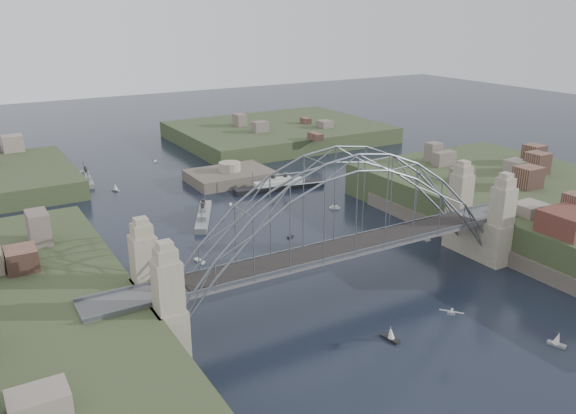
{
  "coord_description": "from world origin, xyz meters",
  "views": [
    {
      "loc": [
        -52.24,
        -70.82,
        45.42
      ],
      "look_at": [
        0.0,
        18.0,
        10.0
      ],
      "focal_mm": 36.21,
      "sensor_mm": 36.0,
      "label": 1
    }
  ],
  "objects_px": {
    "naval_cruiser_far": "(87,178)",
    "bridge": "(345,225)",
    "fort_island": "(230,183)",
    "naval_cruiser_near": "(203,215)",
    "ocean_liner": "(279,186)"
  },
  "relations": [
    {
      "from": "naval_cruiser_far",
      "to": "bridge",
      "type": "bearing_deg",
      "value": -76.23
    },
    {
      "from": "fort_island",
      "to": "naval_cruiser_near",
      "type": "xyz_separation_m",
      "value": [
        -18.06,
        -24.48,
        1.24
      ]
    },
    {
      "from": "naval_cruiser_near",
      "to": "naval_cruiser_far",
      "type": "bearing_deg",
      "value": 109.75
    },
    {
      "from": "fort_island",
      "to": "naval_cruiser_far",
      "type": "distance_m",
      "value": 39.64
    },
    {
      "from": "naval_cruiser_far",
      "to": "ocean_liner",
      "type": "bearing_deg",
      "value": -38.62
    },
    {
      "from": "bridge",
      "to": "naval_cruiser_near",
      "type": "distance_m",
      "value": 47.32
    },
    {
      "from": "bridge",
      "to": "naval_cruiser_near",
      "type": "xyz_separation_m",
      "value": [
        -6.06,
        45.52,
        -11.42
      ]
    },
    {
      "from": "naval_cruiser_near",
      "to": "fort_island",
      "type": "bearing_deg",
      "value": 53.58
    },
    {
      "from": "fort_island",
      "to": "naval_cruiser_far",
      "type": "xyz_separation_m",
      "value": [
        -34.1,
        20.18,
        1.18
      ]
    },
    {
      "from": "naval_cruiser_near",
      "to": "ocean_liner",
      "type": "height_order",
      "value": "ocean_liner"
    },
    {
      "from": "fort_island",
      "to": "naval_cruiser_near",
      "type": "relative_size",
      "value": 1.19
    },
    {
      "from": "naval_cruiser_far",
      "to": "fort_island",
      "type": "bearing_deg",
      "value": -30.62
    },
    {
      "from": "bridge",
      "to": "fort_island",
      "type": "xyz_separation_m",
      "value": [
        12.0,
        70.0,
        -12.66
      ]
    },
    {
      "from": "bridge",
      "to": "ocean_liner",
      "type": "xyz_separation_m",
      "value": [
        20.02,
        56.54,
        -11.38
      ]
    },
    {
      "from": "fort_island",
      "to": "ocean_liner",
      "type": "height_order",
      "value": "ocean_liner"
    }
  ]
}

